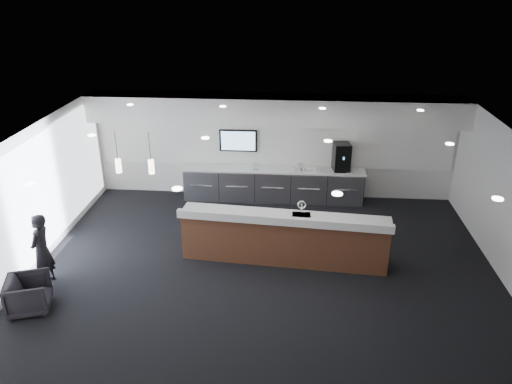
# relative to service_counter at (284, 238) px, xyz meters

# --- Properties ---
(ground) EXTENTS (10.00, 10.00, 0.00)m
(ground) POSITION_rel_service_counter_xyz_m (-0.39, -0.39, -0.58)
(ground) COLOR black
(ground) RESTS_ON ground
(ceiling) EXTENTS (10.00, 8.00, 0.02)m
(ceiling) POSITION_rel_service_counter_xyz_m (-0.39, -0.39, 2.42)
(ceiling) COLOR black
(ceiling) RESTS_ON back_wall
(back_wall) EXTENTS (10.00, 0.02, 3.00)m
(back_wall) POSITION_rel_service_counter_xyz_m (-0.39, 3.61, 0.92)
(back_wall) COLOR white
(back_wall) RESTS_ON ground
(left_wall) EXTENTS (0.02, 8.00, 3.00)m
(left_wall) POSITION_rel_service_counter_xyz_m (-5.39, -0.39, 0.92)
(left_wall) COLOR white
(left_wall) RESTS_ON ground
(soffit_bulkhead) EXTENTS (10.00, 0.90, 0.70)m
(soffit_bulkhead) POSITION_rel_service_counter_xyz_m (-0.39, 3.16, 2.07)
(soffit_bulkhead) COLOR white
(soffit_bulkhead) RESTS_ON back_wall
(alcove_panel) EXTENTS (9.80, 0.06, 1.40)m
(alcove_panel) POSITION_rel_service_counter_xyz_m (-0.39, 3.58, 1.02)
(alcove_panel) COLOR white
(alcove_panel) RESTS_ON back_wall
(window_blinds_wall) EXTENTS (0.04, 7.36, 2.55)m
(window_blinds_wall) POSITION_rel_service_counter_xyz_m (-5.35, -0.39, 0.92)
(window_blinds_wall) COLOR silver
(window_blinds_wall) RESTS_ON left_wall
(back_credenza) EXTENTS (5.06, 0.66, 0.95)m
(back_credenza) POSITION_rel_service_counter_xyz_m (-0.39, 3.25, -0.10)
(back_credenza) COLOR #94969C
(back_credenza) RESTS_ON ground
(wall_tv) EXTENTS (1.05, 0.08, 0.62)m
(wall_tv) POSITION_rel_service_counter_xyz_m (-1.39, 3.51, 1.07)
(wall_tv) COLOR black
(wall_tv) RESTS_ON back_wall
(pendant_left) EXTENTS (0.12, 0.12, 0.30)m
(pendant_left) POSITION_rel_service_counter_xyz_m (-2.79, 0.41, 1.67)
(pendant_left) COLOR #FFEBC6
(pendant_left) RESTS_ON ceiling
(pendant_right) EXTENTS (0.12, 0.12, 0.30)m
(pendant_right) POSITION_rel_service_counter_xyz_m (-3.49, 0.41, 1.67)
(pendant_right) COLOR #FFEBC6
(pendant_right) RESTS_ON ceiling
(ceiling_can_lights) EXTENTS (7.00, 5.00, 0.02)m
(ceiling_can_lights) POSITION_rel_service_counter_xyz_m (-0.39, -0.39, 2.39)
(ceiling_can_lights) COLOR white
(ceiling_can_lights) RESTS_ON ceiling
(service_counter) EXTENTS (4.64, 1.16, 1.49)m
(service_counter) POSITION_rel_service_counter_xyz_m (0.00, 0.00, 0.00)
(service_counter) COLOR brown
(service_counter) RESTS_ON ground
(coffee_machine) EXTENTS (0.50, 0.60, 0.76)m
(coffee_machine) POSITION_rel_service_counter_xyz_m (1.47, 3.30, 0.75)
(coffee_machine) COLOR black
(coffee_machine) RESTS_ON back_credenza
(info_sign_left) EXTENTS (0.15, 0.02, 0.21)m
(info_sign_left) POSITION_rel_service_counter_xyz_m (-0.87, 3.13, 0.48)
(info_sign_left) COLOR silver
(info_sign_left) RESTS_ON back_credenza
(info_sign_right) EXTENTS (0.17, 0.04, 0.22)m
(info_sign_right) POSITION_rel_service_counter_xyz_m (0.36, 3.18, 0.48)
(info_sign_right) COLOR silver
(info_sign_right) RESTS_ON back_credenza
(armchair) EXTENTS (0.97, 0.96, 0.70)m
(armchair) POSITION_rel_service_counter_xyz_m (-4.79, -2.17, -0.23)
(armchair) COLOR black
(armchair) RESTS_ON ground
(lounge_guest) EXTENTS (0.39, 0.59, 1.59)m
(lounge_guest) POSITION_rel_service_counter_xyz_m (-4.88, -1.29, 0.21)
(lounge_guest) COLOR black
(lounge_guest) RESTS_ON ground
(cup_0) EXTENTS (0.11, 0.11, 0.10)m
(cup_0) POSITION_rel_service_counter_xyz_m (0.90, 3.12, 0.42)
(cup_0) COLOR white
(cup_0) RESTS_ON back_credenza
(cup_1) EXTENTS (0.15, 0.15, 0.10)m
(cup_1) POSITION_rel_service_counter_xyz_m (0.76, 3.12, 0.42)
(cup_1) COLOR white
(cup_1) RESTS_ON back_credenza
(cup_2) EXTENTS (0.13, 0.13, 0.10)m
(cup_2) POSITION_rel_service_counter_xyz_m (0.62, 3.12, 0.42)
(cup_2) COLOR white
(cup_2) RESTS_ON back_credenza
(cup_3) EXTENTS (0.14, 0.14, 0.10)m
(cup_3) POSITION_rel_service_counter_xyz_m (0.48, 3.12, 0.42)
(cup_3) COLOR white
(cup_3) RESTS_ON back_credenza
(cup_4) EXTENTS (0.15, 0.15, 0.10)m
(cup_4) POSITION_rel_service_counter_xyz_m (0.34, 3.12, 0.42)
(cup_4) COLOR white
(cup_4) RESTS_ON back_credenza
(cup_5) EXTENTS (0.11, 0.11, 0.10)m
(cup_5) POSITION_rel_service_counter_xyz_m (0.20, 3.12, 0.42)
(cup_5) COLOR white
(cup_5) RESTS_ON back_credenza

